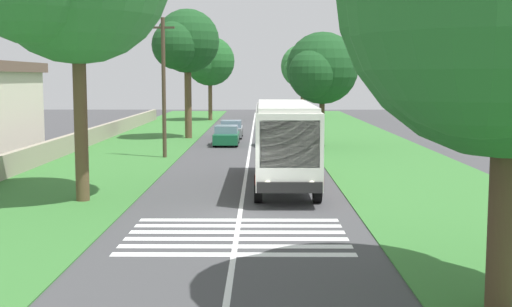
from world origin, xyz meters
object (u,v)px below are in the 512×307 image
at_px(trailing_car_1, 231,130).
at_px(roadside_tree_right_0, 320,70).
at_px(roadside_tree_right_1, 302,67).
at_px(utility_pole, 164,86).
at_px(roadside_tree_left_1, 185,43).
at_px(roadside_tree_left_0, 209,63).
at_px(trailing_car_0, 226,136).
at_px(coach_bus, 284,139).

height_order(trailing_car_1, roadside_tree_right_0, roadside_tree_right_0).
bearing_deg(trailing_car_1, roadside_tree_right_1, -13.91).
relative_size(trailing_car_1, utility_pole, 0.51).
bearing_deg(roadside_tree_left_1, roadside_tree_left_0, -0.29).
bearing_deg(utility_pole, trailing_car_1, -14.13).
bearing_deg(trailing_car_1, roadside_tree_left_1, 100.84).
xyz_separation_m(trailing_car_0, utility_pole, (-7.87, 3.36, 3.71)).
relative_size(coach_bus, roadside_tree_right_0, 1.40).
relative_size(roadside_tree_left_0, roadside_tree_right_1, 1.05).
height_order(roadside_tree_left_0, utility_pole, roadside_tree_left_0).
xyz_separation_m(roadside_tree_left_0, roadside_tree_right_1, (8.14, -11.08, -0.42)).
bearing_deg(roadside_tree_right_0, utility_pole, 122.12).
height_order(coach_bus, roadside_tree_left_1, roadside_tree_left_1).
bearing_deg(trailing_car_0, roadside_tree_right_0, -103.70).
xyz_separation_m(roadside_tree_right_0, roadside_tree_right_1, (38.08, -1.07, 0.76)).
bearing_deg(coach_bus, utility_pole, 32.82).
distance_m(coach_bus, trailing_car_1, 24.73).
bearing_deg(trailing_car_0, trailing_car_1, -0.93).
distance_m(roadside_tree_right_1, utility_pole, 45.73).
relative_size(coach_bus, roadside_tree_left_0, 1.18).
xyz_separation_m(trailing_car_0, roadside_tree_left_0, (28.33, 3.41, 5.90)).
relative_size(roadside_tree_left_1, roadside_tree_right_1, 1.13).
relative_size(trailing_car_0, roadside_tree_right_1, 0.48).
height_order(coach_bus, trailing_car_0, coach_bus).
bearing_deg(roadside_tree_left_1, trailing_car_1, -79.16).
relative_size(trailing_car_0, roadside_tree_left_1, 0.42).
distance_m(trailing_car_0, roadside_tree_right_1, 37.67).
distance_m(trailing_car_1, roadside_tree_left_0, 23.48).
bearing_deg(trailing_car_1, utility_pole, 165.87).
bearing_deg(roadside_tree_left_1, roadside_tree_right_1, -19.69).
height_order(trailing_car_1, roadside_tree_right_1, roadside_tree_right_1).
distance_m(coach_bus, utility_pole, 12.92).
bearing_deg(roadside_tree_right_1, coach_bus, 175.70).
distance_m(trailing_car_0, roadside_tree_left_0, 29.14).
distance_m(roadside_tree_left_0, roadside_tree_left_1, 23.17).
bearing_deg(roadside_tree_left_0, utility_pole, -179.93).
xyz_separation_m(roadside_tree_left_0, roadside_tree_left_1, (-23.15, 0.12, 1.00)).
relative_size(roadside_tree_right_0, roadside_tree_right_1, 0.88).
relative_size(coach_bus, utility_pole, 1.33).
distance_m(trailing_car_0, roadside_tree_left_1, 9.32).
height_order(roadside_tree_left_0, roadside_tree_left_1, roadside_tree_left_1).
height_order(trailing_car_0, utility_pole, utility_pole).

